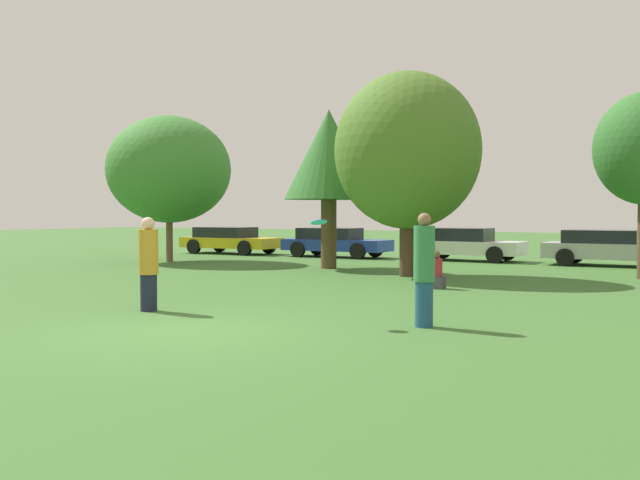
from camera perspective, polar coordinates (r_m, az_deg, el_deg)
The scene contains 12 objects.
ground_plane at distance 11.57m, azimuth -10.69°, elevation -7.18°, with size 120.00×120.00×0.00m, color #3D6B2D.
person_thrower at distance 14.05m, azimuth -13.44°, elevation -1.85°, with size 0.37×0.37×1.79m.
person_catcher at distance 11.88m, azimuth 8.25°, elevation -2.33°, with size 0.35×0.35×1.87m.
frisbee at distance 12.10m, azimuth -0.10°, elevation 1.41°, with size 0.29×0.28×0.13m.
bystander_sitting at distance 17.98m, azimuth 9.16°, elevation -2.60°, with size 0.43×0.36×0.94m.
tree_0 at distance 28.10m, azimuth -11.88°, elevation 5.49°, with size 4.71×4.71×5.56m.
tree_1 at distance 24.19m, azimuth 0.70°, elevation 6.66°, with size 3.01×3.01×5.32m.
tree_2 at distance 21.26m, azimuth 6.95°, elevation 7.01°, with size 4.27×4.27×5.97m.
parked_car_yellow at distance 33.02m, azimuth -7.18°, elevation 0.04°, with size 4.58×2.12×1.21m.
parked_car_blue at distance 30.24m, azimuth 1.15°, elevation -0.13°, with size 4.56×1.86×1.23m.
parked_car_white at distance 28.49m, azimuth 11.43°, elevation -0.29°, with size 4.26×1.93×1.27m.
parked_car_silver at distance 27.20m, azimuth 21.90°, elevation -0.53°, with size 4.48×2.08×1.26m.
Camera 1 is at (7.37, -8.72, 1.88)m, focal length 40.39 mm.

